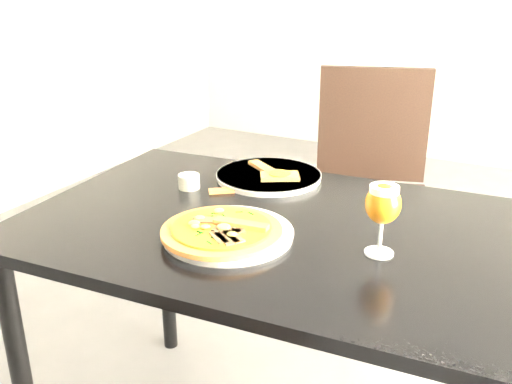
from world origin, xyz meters
The scene contains 9 objects.
dining_table centered at (-0.32, -0.11, 0.66)m, with size 1.26×0.89×0.75m.
chair_far centered at (-0.33, 0.79, 0.54)m, with size 0.57×0.57×0.98m.
plate_main centered at (-0.36, -0.24, 0.76)m, with size 0.30×0.30×0.02m, color white.
pizza centered at (-0.37, -0.25, 0.78)m, with size 0.27×0.27×0.03m.
plate_second centered at (-0.46, 0.16, 0.76)m, with size 0.30×0.30×0.02m, color white.
crust_scraps centered at (-0.44, 0.15, 0.77)m, with size 0.20×0.15×0.02m.
loose_crust centered at (-0.51, 0.01, 0.75)m, with size 0.11×0.03×0.01m, color #A36127.
sauce_cup centered at (-0.62, -0.02, 0.77)m, with size 0.06×0.06×0.04m.
beer_glass centered at (-0.03, -0.15, 0.87)m, with size 0.08×0.08×0.16m.
Camera 1 is at (0.25, -1.25, 1.32)m, focal length 40.00 mm.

